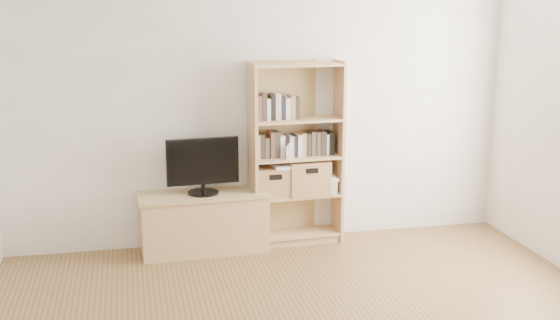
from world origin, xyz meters
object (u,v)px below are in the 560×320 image
object	(u,v)px
bookshelf	(296,154)
laptop	(291,165)
basket_left	(273,181)
basket_right	(307,177)
tv_stand	(204,224)
television	(203,166)
baby_monitor	(289,152)

from	to	relation	value
bookshelf	laptop	distance (m)	0.11
basket_left	laptop	xyz separation A→B (m)	(0.16, -0.01, 0.14)
basket_right	basket_left	bearing A→B (deg)	-179.42
bookshelf	laptop	size ratio (longest dim) A/B	4.77
tv_stand	bookshelf	distance (m)	1.01
tv_stand	laptop	distance (m)	0.92
tv_stand	television	distance (m)	0.51
television	baby_monitor	xyz separation A→B (m)	(0.75, -0.04, 0.09)
television	basket_left	world-z (taller)	television
tv_stand	television	size ratio (longest dim) A/B	1.74
bookshelf	basket_left	world-z (taller)	bookshelf
bookshelf	basket_right	distance (m)	0.23
tv_stand	bookshelf	size ratio (longest dim) A/B	0.66
bookshelf	baby_monitor	distance (m)	0.13
bookshelf	baby_monitor	world-z (taller)	bookshelf
bookshelf	basket_left	size ratio (longest dim) A/B	5.17
basket_right	laptop	world-z (taller)	basket_right
basket_right	laptop	xyz separation A→B (m)	(-0.15, -0.03, 0.12)
bookshelf	television	xyz separation A→B (m)	(-0.84, -0.06, -0.05)
baby_monitor	basket_right	world-z (taller)	baby_monitor
tv_stand	laptop	xyz separation A→B (m)	(0.78, 0.03, 0.48)
tv_stand	basket_left	distance (m)	0.70
bookshelf	television	size ratio (longest dim) A/B	2.63
laptop	television	bearing A→B (deg)	177.84
television	basket_right	distance (m)	0.95
television	basket_right	bearing A→B (deg)	-0.42
basket_left	laptop	bearing A→B (deg)	-3.27
baby_monitor	laptop	world-z (taller)	baby_monitor
tv_stand	basket_right	xyz separation A→B (m)	(0.93, 0.06, 0.35)
bookshelf	laptop	world-z (taller)	bookshelf
television	baby_monitor	bearing A→B (deg)	-6.90
laptop	basket_left	bearing A→B (deg)	172.55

